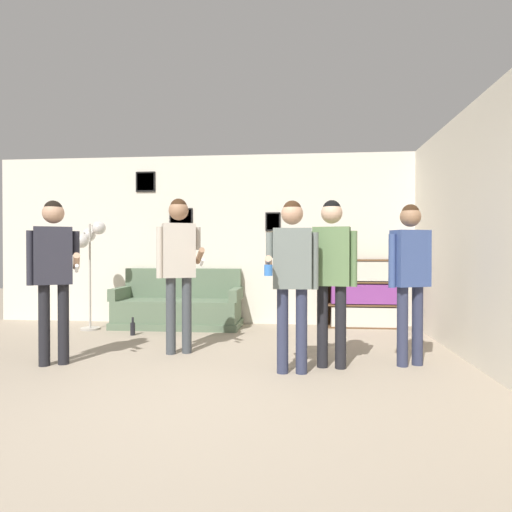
# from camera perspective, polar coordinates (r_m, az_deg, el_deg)

# --- Properties ---
(ground_plane) EXTENTS (20.00, 20.00, 0.00)m
(ground_plane) POSITION_cam_1_polar(r_m,az_deg,el_deg) (3.55, -12.22, -18.64)
(ground_plane) COLOR gray
(wall_back) EXTENTS (7.96, 0.08, 2.70)m
(wall_back) POSITION_cam_1_polar(r_m,az_deg,el_deg) (7.34, -2.47, 2.11)
(wall_back) COLOR silver
(wall_back) RESTS_ON ground_plane
(wall_right) EXTENTS (0.06, 6.45, 2.70)m
(wall_right) POSITION_cam_1_polar(r_m,az_deg,el_deg) (5.51, 24.53, 2.48)
(wall_right) COLOR silver
(wall_right) RESTS_ON ground_plane
(couch) EXTENTS (1.92, 0.80, 0.88)m
(couch) POSITION_cam_1_polar(r_m,az_deg,el_deg) (7.15, -9.63, -6.39)
(couch) COLOR #5B7056
(couch) RESTS_ON ground_plane
(bookshelf) EXTENTS (1.19, 0.30, 1.04)m
(bookshelf) POSITION_cam_1_polar(r_m,az_deg,el_deg) (7.14, 13.29, -4.59)
(bookshelf) COLOR brown
(bookshelf) RESTS_ON ground_plane
(floor_lamp) EXTENTS (0.41, 0.44, 1.60)m
(floor_lamp) POSITION_cam_1_polar(r_m,az_deg,el_deg) (7.16, -20.06, 1.27)
(floor_lamp) COLOR #ADA89E
(floor_lamp) RESTS_ON ground_plane
(person_player_foreground_left) EXTENTS (0.59, 0.38, 1.68)m
(person_player_foreground_left) POSITION_cam_1_polar(r_m,az_deg,el_deg) (5.09, -23.98, -0.91)
(person_player_foreground_left) COLOR black
(person_player_foreground_left) RESTS_ON ground_plane
(person_player_foreground_center) EXTENTS (0.59, 0.42, 1.76)m
(person_player_foreground_center) POSITION_cam_1_polar(r_m,az_deg,el_deg) (5.24, -9.64, -0.18)
(person_player_foreground_center) COLOR #3D4247
(person_player_foreground_center) RESTS_ON ground_plane
(person_watcher_holding_cup) EXTENTS (0.50, 0.42, 1.65)m
(person_watcher_holding_cup) POSITION_cam_1_polar(r_m,az_deg,el_deg) (4.35, 4.52, -1.45)
(person_watcher_holding_cup) COLOR #2D334C
(person_watcher_holding_cup) RESTS_ON ground_plane
(person_spectator_near_bookshelf) EXTENTS (0.49, 0.26, 1.67)m
(person_spectator_near_bookshelf) POSITION_cam_1_polar(r_m,az_deg,el_deg) (4.60, 9.43, -1.12)
(person_spectator_near_bookshelf) COLOR black
(person_spectator_near_bookshelf) RESTS_ON ground_plane
(person_spectator_far_right) EXTENTS (0.46, 0.33, 1.64)m
(person_spectator_far_right) POSITION_cam_1_polar(r_m,az_deg,el_deg) (4.88, 18.72, -1.32)
(person_spectator_far_right) COLOR #2D334C
(person_spectator_far_right) RESTS_ON ground_plane
(bottle_on_floor) EXTENTS (0.07, 0.07, 0.25)m
(bottle_on_floor) POSITION_cam_1_polar(r_m,az_deg,el_deg) (6.60, -15.16, -8.71)
(bottle_on_floor) COLOR black
(bottle_on_floor) RESTS_ON ground_plane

